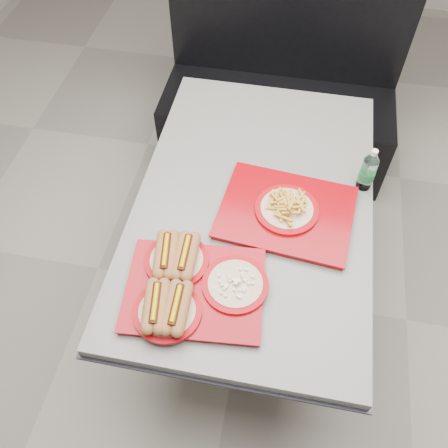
% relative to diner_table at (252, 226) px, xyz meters
% --- Properties ---
extents(ground, '(6.00, 6.00, 0.00)m').
position_rel_diner_table_xyz_m(ground, '(0.00, 0.00, -0.58)').
color(ground, gray).
rests_on(ground, ground).
extents(diner_table, '(0.92, 1.42, 0.75)m').
position_rel_diner_table_xyz_m(diner_table, '(0.00, 0.00, 0.00)').
color(diner_table, black).
rests_on(diner_table, ground).
extents(booth_bench, '(1.30, 0.57, 1.35)m').
position_rel_diner_table_xyz_m(booth_bench, '(0.00, 1.09, -0.18)').
color(booth_bench, black).
rests_on(booth_bench, ground).
extents(tray_near, '(0.49, 0.41, 0.10)m').
position_rel_diner_table_xyz_m(tray_near, '(-0.16, -0.43, 0.20)').
color(tray_near, '#94040B').
rests_on(tray_near, diner_table).
extents(tray_far, '(0.52, 0.43, 0.10)m').
position_rel_diner_table_xyz_m(tray_far, '(0.13, -0.05, 0.19)').
color(tray_far, '#94040B').
rests_on(tray_far, diner_table).
extents(water_bottle, '(0.06, 0.06, 0.19)m').
position_rel_diner_table_xyz_m(water_bottle, '(0.41, 0.15, 0.25)').
color(water_bottle, silver).
rests_on(water_bottle, diner_table).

